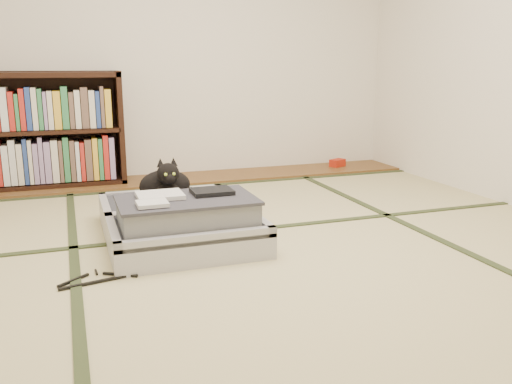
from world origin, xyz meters
name	(u,v)px	position (x,y,z in m)	size (l,w,h in m)	color
floor	(269,251)	(0.00, 0.00, 0.00)	(4.50, 4.50, 0.00)	#C5B883
wood_strip	(189,178)	(0.00, 2.00, 0.01)	(4.00, 0.50, 0.02)	brown
red_item	(337,163)	(1.48, 2.03, 0.06)	(0.15, 0.09, 0.07)	#AE200D
tatami_borders	(241,226)	(0.00, 0.49, 0.00)	(4.00, 4.50, 0.01)	#2D381E
bookcase	(29,133)	(-1.27, 2.07, 0.45)	(1.46, 0.33, 0.94)	black
suitcase	(179,220)	(-0.41, 0.37, 0.11)	(0.82, 1.10, 0.32)	#A0A0A4
cat	(166,185)	(-0.43, 0.66, 0.27)	(0.37, 0.37, 0.29)	black
cable_coil	(194,197)	(-0.25, 0.68, 0.17)	(0.11, 0.11, 0.03)	white
hanger	(97,279)	(-0.90, -0.12, 0.01)	(0.37, 0.20, 0.01)	black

